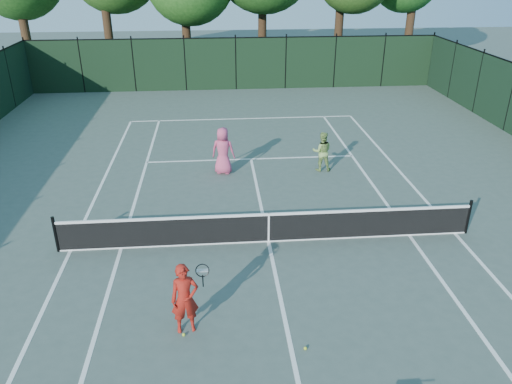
{
  "coord_description": "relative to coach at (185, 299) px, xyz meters",
  "views": [
    {
      "loc": [
        -1.41,
        -12.11,
        7.33
      ],
      "look_at": [
        -0.27,
        1.0,
        1.1
      ],
      "focal_mm": 35.0,
      "sensor_mm": 36.0,
      "label": 1
    }
  ],
  "objects": [
    {
      "name": "tennis_net",
      "position": [
        2.16,
        3.5,
        -0.34
      ],
      "size": [
        11.69,
        0.09,
        1.06
      ],
      "color": "black",
      "rests_on": "ground"
    },
    {
      "name": "sideline_singles_left",
      "position": [
        -1.95,
        3.5,
        -0.81
      ],
      "size": [
        0.1,
        23.77,
        0.01
      ],
      "primitive_type": "cube",
      "color": "white",
      "rests_on": "ground"
    },
    {
      "name": "baseline_far",
      "position": [
        2.16,
        15.39,
        -0.81
      ],
      "size": [
        10.97,
        0.1,
        0.01
      ],
      "primitive_type": "cube",
      "color": "white",
      "rests_on": "ground"
    },
    {
      "name": "player_pink",
      "position": [
        1.04,
        8.6,
        0.06
      ],
      "size": [
        0.97,
        0.76,
        1.75
      ],
      "rotation": [
        0.0,
        0.0,
        2.88
      ],
      "color": "#C6466D",
      "rests_on": "ground"
    },
    {
      "name": "fence_far",
      "position": [
        2.16,
        21.5,
        0.68
      ],
      "size": [
        24.0,
        0.05,
        3.0
      ],
      "primitive_type": "cube",
      "color": "black",
      "rests_on": "ground"
    },
    {
      "name": "sideline_doubles_right",
      "position": [
        7.65,
        3.5,
        -0.81
      ],
      "size": [
        0.1,
        23.77,
        0.01
      ],
      "primitive_type": "cube",
      "color": "white",
      "rests_on": "ground"
    },
    {
      "name": "sideline_singles_right",
      "position": [
        6.28,
        3.5,
        -0.81
      ],
      "size": [
        0.1,
        23.77,
        0.01
      ],
      "primitive_type": "cube",
      "color": "white",
      "rests_on": "ground"
    },
    {
      "name": "coach",
      "position": [
        0.0,
        0.0,
        0.0
      ],
      "size": [
        0.86,
        0.72,
        1.63
      ],
      "rotation": [
        0.0,
        0.0,
        0.17
      ],
      "color": "#A31B12",
      "rests_on": "ground"
    },
    {
      "name": "loose_ball_near_cart",
      "position": [
        2.45,
        -0.84,
        -0.78
      ],
      "size": [
        0.07,
        0.07,
        0.07
      ],
      "primitive_type": "sphere",
      "color": "#C0D42B",
      "rests_on": "ground"
    },
    {
      "name": "sideline_doubles_left",
      "position": [
        -3.32,
        3.5,
        -0.81
      ],
      "size": [
        0.1,
        23.77,
        0.01
      ],
      "primitive_type": "cube",
      "color": "white",
      "rests_on": "ground"
    },
    {
      "name": "loose_ball_midcourt",
      "position": [
        -0.06,
        -0.21,
        -0.78
      ],
      "size": [
        0.07,
        0.07,
        0.07
      ],
      "primitive_type": "sphere",
      "color": "#B9D52B",
      "rests_on": "ground"
    },
    {
      "name": "player_green",
      "position": [
        4.72,
        8.54,
        -0.07
      ],
      "size": [
        0.78,
        0.63,
        1.5
      ],
      "rotation": [
        0.0,
        0.0,
        3.05
      ],
      "color": "#81A552",
      "rests_on": "ground"
    },
    {
      "name": "service_line_far",
      "position": [
        2.16,
        9.9,
        -0.81
      ],
      "size": [
        8.23,
        0.1,
        0.01
      ],
      "primitive_type": "cube",
      "color": "white",
      "rests_on": "ground"
    },
    {
      "name": "ground",
      "position": [
        2.16,
        3.5,
        -0.82
      ],
      "size": [
        90.0,
        90.0,
        0.0
      ],
      "primitive_type": "plane",
      "color": "#45544C",
      "rests_on": "ground"
    },
    {
      "name": "center_service_line",
      "position": [
        2.16,
        3.5,
        -0.81
      ],
      "size": [
        0.1,
        12.8,
        0.01
      ],
      "primitive_type": "cube",
      "color": "white",
      "rests_on": "ground"
    }
  ]
}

